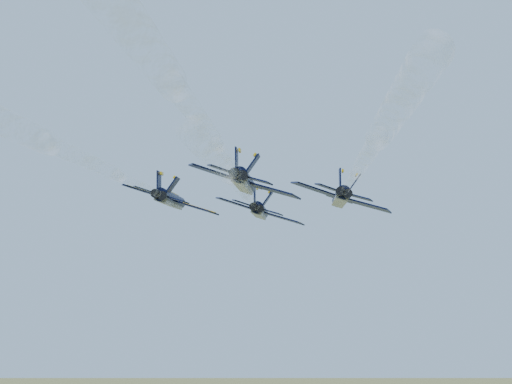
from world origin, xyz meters
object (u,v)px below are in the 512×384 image
(jet_left, at_px, (171,200))
(jet_right, at_px, (341,198))
(jet_slot, at_px, (245,182))
(jet_lead, at_px, (260,211))

(jet_left, relative_size, jet_right, 1.00)
(jet_left, bearing_deg, jet_slot, -47.77)
(jet_lead, xyz_separation_m, jet_left, (-7.75, -12.89, 0.00))
(jet_lead, bearing_deg, jet_slot, -91.97)
(jet_lead, relative_size, jet_left, 1.00)
(jet_right, relative_size, jet_slot, 1.00)
(jet_left, bearing_deg, jet_right, -1.08)
(jet_lead, height_order, jet_slot, same)
(jet_lead, distance_m, jet_right, 15.10)
(jet_lead, distance_m, jet_left, 15.05)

